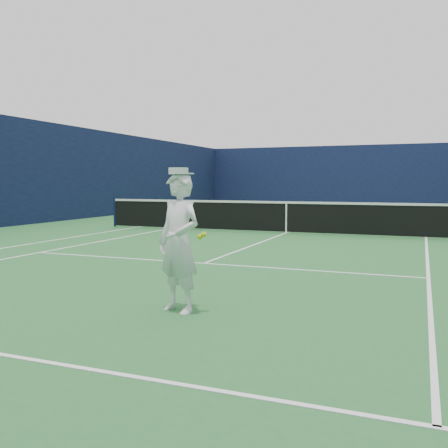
# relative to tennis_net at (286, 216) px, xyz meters

# --- Properties ---
(ground) EXTENTS (80.00, 80.00, 0.00)m
(ground) POSITION_rel_tennis_net_xyz_m (0.00, 0.00, -0.55)
(ground) COLOR #25632D
(ground) RESTS_ON ground
(court_markings) EXTENTS (11.03, 23.83, 0.01)m
(court_markings) POSITION_rel_tennis_net_xyz_m (0.00, 0.00, -0.55)
(court_markings) COLOR white
(court_markings) RESTS_ON ground
(windscreen_fence) EXTENTS (20.12, 36.12, 4.00)m
(windscreen_fence) POSITION_rel_tennis_net_xyz_m (0.00, 0.00, 1.45)
(windscreen_fence) COLOR #0F1639
(windscreen_fence) RESTS_ON ground
(tennis_net) EXTENTS (12.88, 0.09, 1.07)m
(tennis_net) POSITION_rel_tennis_net_xyz_m (0.00, 0.00, 0.00)
(tennis_net) COLOR #141E4C
(tennis_net) RESTS_ON ground
(tennis_player) EXTENTS (0.73, 0.67, 1.78)m
(tennis_player) POSITION_rel_tennis_net_xyz_m (1.21, -9.87, 0.32)
(tennis_player) COLOR white
(tennis_player) RESTS_ON ground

